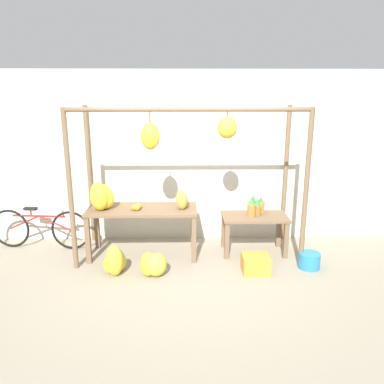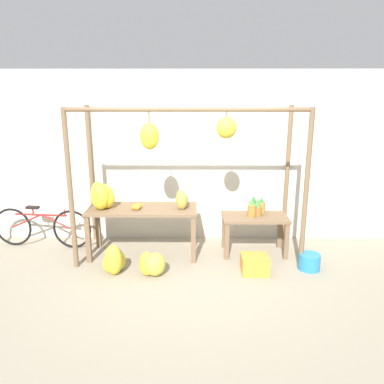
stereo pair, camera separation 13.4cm
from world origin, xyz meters
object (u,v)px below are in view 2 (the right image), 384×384
at_px(banana_pile_ground_left, 114,261).
at_px(pineapple_cluster, 256,207).
at_px(banana_pile_on_table, 102,196).
at_px(banana_pile_ground_right, 152,264).
at_px(fruit_crate_white, 255,264).
at_px(papaya_pile, 182,200).
at_px(blue_bucket, 309,262).
at_px(parked_bicycle, 42,227).
at_px(orange_pile, 137,207).

bearing_deg(banana_pile_ground_left, pineapple_cluster, 19.86).
bearing_deg(banana_pile_on_table, banana_pile_ground_right, -40.80).
bearing_deg(banana_pile_on_table, fruit_crate_white, -14.86).
relative_size(banana_pile_on_table, pineapple_cluster, 1.54).
height_order(banana_pile_on_table, pineapple_cluster, banana_pile_on_table).
bearing_deg(fruit_crate_white, papaya_pile, 150.23).
xyz_separation_m(banana_pile_on_table, pineapple_cluster, (2.32, 0.16, -0.22)).
bearing_deg(banana_pile_ground_left, banana_pile_ground_right, -10.77).
relative_size(banana_pile_on_table, blue_bucket, 1.63).
xyz_separation_m(banana_pile_ground_left, papaya_pile, (0.93, 0.59, 0.71)).
bearing_deg(pineapple_cluster, papaya_pile, -172.08).
bearing_deg(banana_pile_on_table, parked_bicycle, 163.92).
relative_size(pineapple_cluster, blue_bucket, 1.06).
distance_m(banana_pile_on_table, banana_pile_ground_right, 1.31).
bearing_deg(blue_bucket, parked_bicycle, 169.06).
distance_m(banana_pile_on_table, banana_pile_ground_left, 1.00).
relative_size(orange_pile, papaya_pile, 0.53).
relative_size(banana_pile_ground_right, parked_bicycle, 0.28).
bearing_deg(papaya_pile, banana_pile_on_table, -180.00).
bearing_deg(fruit_crate_white, banana_pile_on_table, 165.14).
xyz_separation_m(banana_pile_ground_right, blue_bucket, (2.22, 0.21, -0.06)).
relative_size(blue_bucket, papaya_pile, 1.06).
height_order(pineapple_cluster, banana_pile_ground_left, pineapple_cluster).
height_order(pineapple_cluster, parked_bicycle, pineapple_cluster).
xyz_separation_m(banana_pile_on_table, orange_pile, (0.52, -0.06, -0.15)).
distance_m(banana_pile_ground_right, papaya_pile, 1.07).
bearing_deg(blue_bucket, pineapple_cluster, 137.26).
height_order(orange_pile, banana_pile_ground_right, orange_pile).
xyz_separation_m(banana_pile_ground_left, banana_pile_ground_right, (0.53, -0.10, -0.01)).
distance_m(banana_pile_ground_right, fruit_crate_white, 1.43).
relative_size(banana_pile_on_table, orange_pile, 3.24).
relative_size(banana_pile_ground_right, fruit_crate_white, 1.21).
bearing_deg(banana_pile_ground_right, banana_pile_on_table, 139.20).
distance_m(banana_pile_on_table, papaya_pile, 1.19).
xyz_separation_m(banana_pile_ground_right, fruit_crate_white, (1.42, 0.10, -0.05)).
height_order(banana_pile_on_table, fruit_crate_white, banana_pile_on_table).
xyz_separation_m(banana_pile_ground_right, papaya_pile, (0.39, 0.69, 0.72)).
height_order(fruit_crate_white, blue_bucket, fruit_crate_white).
bearing_deg(papaya_pile, blue_bucket, -14.72).
relative_size(banana_pile_ground_right, papaya_pile, 1.57).
bearing_deg(banana_pile_on_table, pineapple_cluster, 3.88).
xyz_separation_m(banana_pile_ground_left, blue_bucket, (2.75, 0.11, -0.06)).
relative_size(banana_pile_on_table, banana_pile_ground_left, 1.12).
relative_size(orange_pile, parked_bicycle, 0.09).
xyz_separation_m(banana_pile_on_table, fruit_crate_white, (2.22, -0.59, -0.82)).
relative_size(orange_pile, banana_pile_ground_right, 0.34).
xyz_separation_m(blue_bucket, papaya_pile, (-1.82, 0.48, 0.77)).
xyz_separation_m(orange_pile, papaya_pile, (0.67, 0.06, 0.09)).
relative_size(pineapple_cluster, parked_bicycle, 0.20).
bearing_deg(banana_pile_ground_right, banana_pile_ground_left, 169.23).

